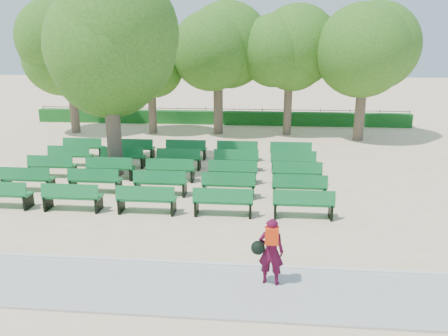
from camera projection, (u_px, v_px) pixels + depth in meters
name	position (u px, v px, depth m)	size (l,w,h in m)	color
ground	(183.00, 187.00, 17.23)	(120.00, 120.00, 0.00)	beige
paving	(125.00, 286.00, 10.14)	(30.00, 2.20, 0.06)	#AAAAA5
curb	(139.00, 261.00, 11.23)	(30.00, 0.12, 0.10)	silver
hedge	(219.00, 118.00, 30.51)	(26.00, 0.70, 0.90)	#16581D
fence	(220.00, 123.00, 31.02)	(26.00, 0.10, 1.02)	black
tree_line	(213.00, 136.00, 26.80)	(21.80, 6.80, 7.04)	#356A1C
bench_array	(171.00, 178.00, 18.00)	(1.96, 0.63, 1.23)	#136F33
tree_among	(108.00, 57.00, 17.49)	(5.44, 5.44, 7.41)	brown
person	(270.00, 251.00, 9.96)	(0.79, 0.50, 1.61)	#450922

